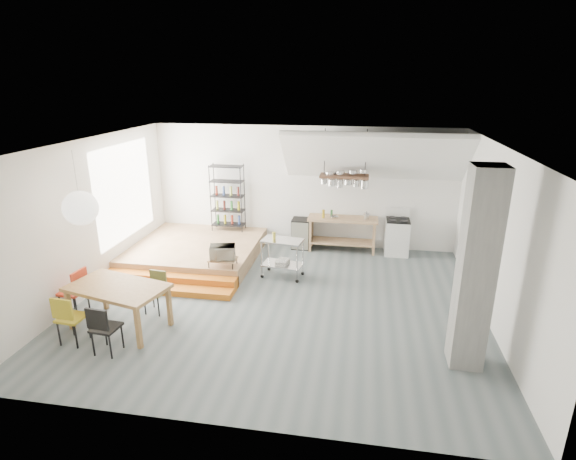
% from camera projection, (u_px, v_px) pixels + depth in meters
% --- Properties ---
extents(floor, '(8.00, 8.00, 0.00)m').
position_uv_depth(floor, '(279.00, 302.00, 9.15)').
color(floor, '#545F61').
rests_on(floor, ground).
extents(wall_back, '(8.00, 0.04, 3.20)m').
position_uv_depth(wall_back, '(303.00, 187.00, 11.91)').
color(wall_back, silver).
rests_on(wall_back, ground).
extents(wall_left, '(0.04, 7.00, 3.20)m').
position_uv_depth(wall_left, '(89.00, 218.00, 9.27)').
color(wall_left, silver).
rests_on(wall_left, ground).
extents(wall_right, '(0.04, 7.00, 3.20)m').
position_uv_depth(wall_right, '(498.00, 240.00, 8.01)').
color(wall_right, silver).
rests_on(wall_right, ground).
extents(ceiling, '(8.00, 7.00, 0.02)m').
position_uv_depth(ceiling, '(278.00, 144.00, 8.13)').
color(ceiling, white).
rests_on(ceiling, wall_back).
extents(slope_ceiling, '(4.40, 1.44, 1.32)m').
position_uv_depth(slope_ceiling, '(374.00, 157.00, 10.76)').
color(slope_ceiling, white).
rests_on(slope_ceiling, wall_back).
extents(window_pane, '(0.02, 2.50, 2.20)m').
position_uv_depth(window_pane, '(125.00, 191.00, 10.61)').
color(window_pane, white).
rests_on(window_pane, wall_left).
extents(platform, '(3.00, 3.00, 0.40)m').
position_uv_depth(platform, '(197.00, 251.00, 11.35)').
color(platform, olive).
rests_on(platform, ground).
extents(step_lower, '(3.00, 0.35, 0.13)m').
position_uv_depth(step_lower, '(164.00, 289.00, 9.57)').
color(step_lower, orange).
rests_on(step_lower, ground).
extents(step_upper, '(3.00, 0.35, 0.27)m').
position_uv_depth(step_upper, '(171.00, 280.00, 9.88)').
color(step_upper, orange).
rests_on(step_upper, ground).
extents(concrete_column, '(0.50, 0.50, 3.20)m').
position_uv_depth(concrete_column, '(476.00, 271.00, 6.72)').
color(concrete_column, slate).
rests_on(concrete_column, ground).
extents(kitchen_counter, '(1.80, 0.60, 0.91)m').
position_uv_depth(kitchen_counter, '(342.00, 228.00, 11.72)').
color(kitchen_counter, olive).
rests_on(kitchen_counter, ground).
extents(stove, '(0.60, 0.60, 1.18)m').
position_uv_depth(stove, '(397.00, 236.00, 11.55)').
color(stove, white).
rests_on(stove, ground).
extents(pot_rack, '(1.20, 0.50, 1.43)m').
position_uv_depth(pot_rack, '(345.00, 179.00, 11.07)').
color(pot_rack, '#442A1B').
rests_on(pot_rack, ceiling).
extents(wire_shelving, '(0.88, 0.38, 1.80)m').
position_uv_depth(wire_shelving, '(228.00, 197.00, 12.03)').
color(wire_shelving, black).
rests_on(wire_shelving, platform).
extents(microwave_shelf, '(0.60, 0.40, 0.16)m').
position_uv_depth(microwave_shelf, '(223.00, 259.00, 9.90)').
color(microwave_shelf, olive).
rests_on(microwave_shelf, platform).
extents(paper_lantern, '(0.60, 0.60, 0.60)m').
position_uv_depth(paper_lantern, '(81.00, 208.00, 7.78)').
color(paper_lantern, white).
rests_on(paper_lantern, ceiling).
extents(dining_table, '(1.92, 1.36, 0.82)m').
position_uv_depth(dining_table, '(118.00, 290.00, 8.02)').
color(dining_table, olive).
rests_on(dining_table, ground).
extents(chair_mustard, '(0.45, 0.45, 0.91)m').
position_uv_depth(chair_mustard, '(68.00, 316.00, 7.55)').
color(chair_mustard, '#B39D1E').
rests_on(chair_mustard, ground).
extents(chair_black, '(0.44, 0.44, 0.89)m').
position_uv_depth(chair_black, '(103.00, 326.00, 7.27)').
color(chair_black, black).
rests_on(chair_black, ground).
extents(chair_olive, '(0.41, 0.41, 0.81)m').
position_uv_depth(chair_olive, '(156.00, 288.00, 8.70)').
color(chair_olive, olive).
rests_on(chair_olive, ground).
extents(chair_red, '(0.47, 0.47, 0.95)m').
position_uv_depth(chair_red, '(76.00, 288.00, 8.49)').
color(chair_red, red).
rests_on(chair_red, ground).
extents(rolling_cart, '(0.98, 0.65, 0.90)m').
position_uv_depth(rolling_cart, '(282.00, 253.00, 10.17)').
color(rolling_cart, silver).
rests_on(rolling_cart, ground).
extents(mini_fridge, '(0.47, 0.47, 0.80)m').
position_uv_depth(mini_fridge, '(301.00, 233.00, 12.01)').
color(mini_fridge, black).
rests_on(mini_fridge, ground).
extents(microwave, '(0.62, 0.49, 0.30)m').
position_uv_depth(microwave, '(222.00, 252.00, 9.85)').
color(microwave, beige).
rests_on(microwave, microwave_shelf).
extents(bowl, '(0.23, 0.23, 0.05)m').
position_uv_depth(bowl, '(334.00, 217.00, 11.61)').
color(bowl, silver).
rests_on(bowl, kitchen_counter).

